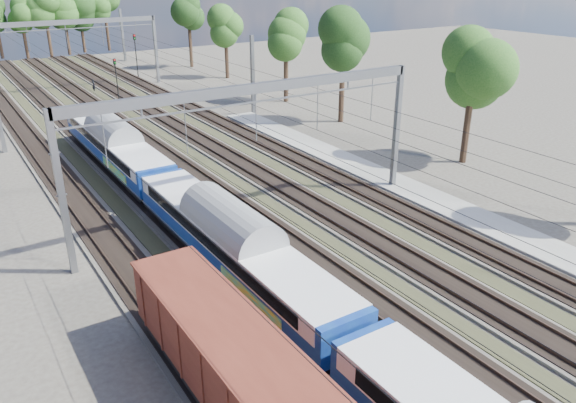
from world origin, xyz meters
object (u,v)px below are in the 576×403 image
emu_train (235,238)px  signal_far (136,51)px  freight_boxcar (237,370)px  signal_near (116,76)px  worker (94,86)px

emu_train → signal_far: signal_far is taller
freight_boxcar → signal_near: bearing=77.3°
freight_boxcar → worker: (11.23, 60.98, -1.38)m
emu_train → signal_near: (7.17, 43.11, 0.93)m
freight_boxcar → signal_near: 53.05m
signal_far → freight_boxcar: bearing=-90.8°
signal_near → emu_train: bearing=-77.1°
signal_near → signal_far: (7.54, 15.27, 0.52)m
emu_train → signal_far: bearing=75.9°
emu_train → worker: (6.73, 52.35, -1.69)m
freight_boxcar → signal_far: 69.73m
emu_train → worker: bearing=82.7°
freight_boxcar → signal_far: signal_far is taller
freight_boxcar → signal_far: size_ratio=2.22×
freight_boxcar → worker: 62.02m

